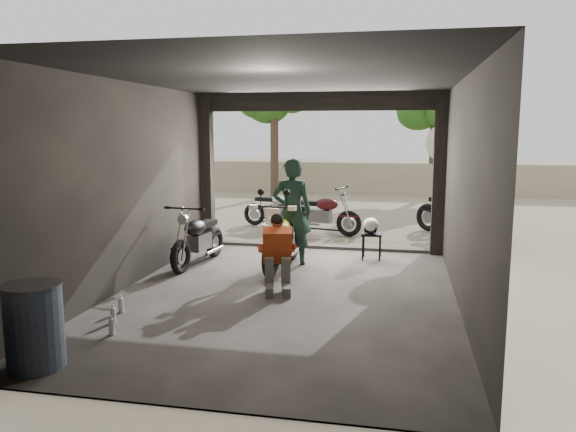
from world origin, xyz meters
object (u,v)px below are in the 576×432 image
at_px(outside_bike_a, 277,206).
at_px(oil_drum, 34,327).
at_px(outside_bike_c, 455,209).
at_px(rider, 292,212).
at_px(main_bike, 282,235).
at_px(mechanic, 277,256).
at_px(helmet, 371,225).
at_px(sign_post, 445,161).
at_px(outside_bike_b, 322,210).
at_px(stool, 372,237).
at_px(left_bike, 198,235).

bearing_deg(outside_bike_a, oil_drum, -171.27).
relative_size(outside_bike_c, rider, 0.97).
bearing_deg(main_bike, mechanic, -76.66).
height_order(helmet, oil_drum, oil_drum).
height_order(rider, sign_post, sign_post).
bearing_deg(outside_bike_c, outside_bike_b, 138.44).
bearing_deg(stool, main_bike, -146.60).
height_order(stool, sign_post, sign_post).
bearing_deg(mechanic, outside_bike_b, 76.32).
xyz_separation_m(oil_drum, sign_post, (4.59, 7.96, 1.33)).
distance_m(outside_bike_a, oil_drum, 8.92).
height_order(main_bike, rider, rider).
relative_size(outside_bike_a, oil_drum, 1.82).
distance_m(rider, stool, 1.65).
xyz_separation_m(outside_bike_c, oil_drum, (-4.91, -8.58, -0.19)).
bearing_deg(outside_bike_b, main_bike, -169.01).
bearing_deg(helmet, stool, 21.32).
relative_size(outside_bike_b, stool, 3.26).
distance_m(outside_bike_a, mechanic, 5.84).
bearing_deg(left_bike, main_bike, 8.40).
bearing_deg(main_bike, sign_post, 51.97).
bearing_deg(rider, outside_bike_a, -81.98).
height_order(rider, oil_drum, rider).
bearing_deg(rider, mechanic, 85.49).
distance_m(rider, oil_drum, 5.31).
distance_m(main_bike, outside_bike_c, 5.12).
height_order(main_bike, left_bike, main_bike).
relative_size(outside_bike_b, oil_drum, 1.90).
height_order(left_bike, oil_drum, left_bike).
bearing_deg(mechanic, rider, 80.08).
bearing_deg(outside_bike_b, sign_post, -78.66).
bearing_deg(mechanic, sign_post, 46.12).
xyz_separation_m(outside_bike_c, helmet, (-1.79, -2.92, 0.03)).
relative_size(rider, oil_drum, 2.18).
relative_size(mechanic, stool, 2.20).
bearing_deg(oil_drum, left_bike, 89.25).
height_order(outside_bike_b, mechanic, outside_bike_b).
bearing_deg(helmet, sign_post, 68.84).
distance_m(outside_bike_b, sign_post, 3.01).
distance_m(outside_bike_c, stool, 3.41).
height_order(mechanic, helmet, mechanic).
height_order(outside_bike_a, outside_bike_b, outside_bike_b).
bearing_deg(sign_post, outside_bike_b, -171.91).
height_order(left_bike, outside_bike_c, outside_bike_c).
xyz_separation_m(left_bike, helmet, (3.06, 1.05, 0.10)).
height_order(outside_bike_a, oil_drum, outside_bike_a).
bearing_deg(oil_drum, main_bike, 70.88).
bearing_deg(oil_drum, outside_bike_b, 77.27).
bearing_deg(outside_bike_c, sign_post, -166.87).
xyz_separation_m(outside_bike_a, oil_drum, (-0.57, -8.90, -0.10)).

